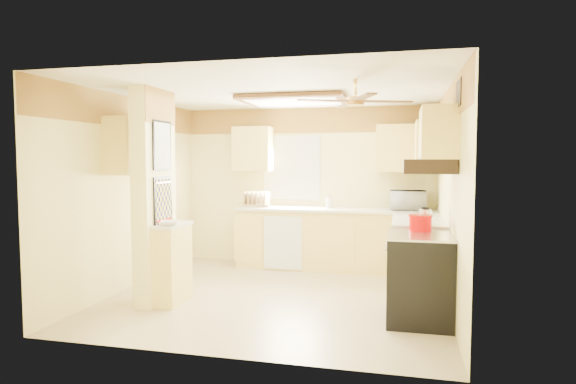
% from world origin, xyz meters
% --- Properties ---
extents(floor, '(4.00, 4.00, 0.00)m').
position_xyz_m(floor, '(0.00, 0.00, 0.00)').
color(floor, tan).
rests_on(floor, ground).
extents(ceiling, '(4.00, 4.00, 0.00)m').
position_xyz_m(ceiling, '(0.00, 0.00, 2.50)').
color(ceiling, white).
rests_on(ceiling, wall_back).
extents(wall_back, '(4.00, 0.00, 4.00)m').
position_xyz_m(wall_back, '(0.00, 1.90, 1.25)').
color(wall_back, '#FFF09B').
rests_on(wall_back, floor).
extents(wall_front, '(4.00, 0.00, 4.00)m').
position_xyz_m(wall_front, '(0.00, -1.90, 1.25)').
color(wall_front, '#FFF09B').
rests_on(wall_front, floor).
extents(wall_left, '(0.00, 3.80, 3.80)m').
position_xyz_m(wall_left, '(-2.00, 0.00, 1.25)').
color(wall_left, '#FFF09B').
rests_on(wall_left, floor).
extents(wall_right, '(0.00, 3.80, 3.80)m').
position_xyz_m(wall_right, '(2.00, 0.00, 1.25)').
color(wall_right, '#FFF09B').
rests_on(wall_right, floor).
extents(wallpaper_border, '(4.00, 0.02, 0.40)m').
position_xyz_m(wallpaper_border, '(0.00, 1.88, 2.30)').
color(wallpaper_border, gold).
rests_on(wallpaper_border, wall_back).
extents(partition_column, '(0.20, 0.70, 2.50)m').
position_xyz_m(partition_column, '(-1.35, -0.55, 1.25)').
color(partition_column, '#FFF09B').
rests_on(partition_column, floor).
extents(partition_ledge, '(0.25, 0.55, 0.90)m').
position_xyz_m(partition_ledge, '(-1.13, -0.55, 0.45)').
color(partition_ledge, '#FBDF74').
rests_on(partition_ledge, floor).
extents(ledge_top, '(0.28, 0.58, 0.04)m').
position_xyz_m(ledge_top, '(-1.13, -0.55, 0.92)').
color(ledge_top, silver).
rests_on(ledge_top, partition_ledge).
extents(lower_cabinets_back, '(3.00, 0.60, 0.90)m').
position_xyz_m(lower_cabinets_back, '(0.50, 1.60, 0.45)').
color(lower_cabinets_back, '#FBDF74').
rests_on(lower_cabinets_back, floor).
extents(lower_cabinets_right, '(0.60, 1.40, 0.90)m').
position_xyz_m(lower_cabinets_right, '(1.70, 0.60, 0.45)').
color(lower_cabinets_right, '#FBDF74').
rests_on(lower_cabinets_right, floor).
extents(countertop_back, '(3.04, 0.64, 0.04)m').
position_xyz_m(countertop_back, '(0.50, 1.59, 0.92)').
color(countertop_back, silver).
rests_on(countertop_back, lower_cabinets_back).
extents(countertop_right, '(0.64, 1.44, 0.04)m').
position_xyz_m(countertop_right, '(1.69, 0.60, 0.92)').
color(countertop_right, silver).
rests_on(countertop_right, lower_cabinets_right).
extents(dishwasher_panel, '(0.58, 0.02, 0.80)m').
position_xyz_m(dishwasher_panel, '(-0.25, 1.29, 0.43)').
color(dishwasher_panel, white).
rests_on(dishwasher_panel, lower_cabinets_back).
extents(window, '(0.92, 0.02, 1.02)m').
position_xyz_m(window, '(-0.25, 1.89, 1.55)').
color(window, white).
rests_on(window, wall_back).
extents(upper_cab_back_left, '(0.60, 0.35, 0.70)m').
position_xyz_m(upper_cab_back_left, '(-0.85, 1.72, 1.85)').
color(upper_cab_back_left, '#FBDF74').
rests_on(upper_cab_back_left, wall_back).
extents(upper_cab_back_right, '(0.90, 0.35, 0.70)m').
position_xyz_m(upper_cab_back_right, '(1.55, 1.72, 1.85)').
color(upper_cab_back_right, '#FBDF74').
rests_on(upper_cab_back_right, wall_back).
extents(upper_cab_right, '(0.35, 1.00, 0.70)m').
position_xyz_m(upper_cab_right, '(1.82, 1.25, 1.85)').
color(upper_cab_right, '#FBDF74').
rests_on(upper_cab_right, wall_right).
extents(upper_cab_left_wall, '(0.35, 0.75, 0.70)m').
position_xyz_m(upper_cab_left_wall, '(-1.82, -0.25, 1.85)').
color(upper_cab_left_wall, '#FBDF74').
rests_on(upper_cab_left_wall, wall_left).
extents(upper_cab_over_stove, '(0.35, 0.76, 0.52)m').
position_xyz_m(upper_cab_over_stove, '(1.82, -0.55, 1.95)').
color(upper_cab_over_stove, '#FBDF74').
rests_on(upper_cab_over_stove, wall_right).
extents(stove, '(0.68, 0.77, 0.92)m').
position_xyz_m(stove, '(1.67, -0.55, 0.46)').
color(stove, black).
rests_on(stove, floor).
extents(range_hood, '(0.50, 0.76, 0.14)m').
position_xyz_m(range_hood, '(1.74, -0.55, 1.62)').
color(range_hood, black).
rests_on(range_hood, upper_cab_over_stove).
extents(poster_menu, '(0.02, 0.42, 0.57)m').
position_xyz_m(poster_menu, '(-1.24, -0.55, 1.85)').
color(poster_menu, black).
rests_on(poster_menu, partition_column).
extents(poster_nashville, '(0.02, 0.42, 0.57)m').
position_xyz_m(poster_nashville, '(-1.24, -0.55, 1.20)').
color(poster_nashville, black).
rests_on(poster_nashville, partition_column).
extents(ceiling_light_panel, '(1.35, 0.95, 0.06)m').
position_xyz_m(ceiling_light_panel, '(0.10, 0.50, 2.46)').
color(ceiling_light_panel, brown).
rests_on(ceiling_light_panel, ceiling).
extents(ceiling_fan, '(1.15, 1.15, 0.26)m').
position_xyz_m(ceiling_fan, '(1.00, -0.70, 2.29)').
color(ceiling_fan, gold).
rests_on(ceiling_fan, ceiling).
extents(vent_grate, '(0.02, 0.40, 0.25)m').
position_xyz_m(vent_grate, '(1.98, -0.90, 2.30)').
color(vent_grate, black).
rests_on(vent_grate, wall_right).
extents(microwave, '(0.53, 0.37, 0.29)m').
position_xyz_m(microwave, '(1.57, 1.64, 1.08)').
color(microwave, white).
rests_on(microwave, countertop_back).
extents(bowl, '(0.26, 0.26, 0.05)m').
position_xyz_m(bowl, '(-1.08, -0.69, 0.97)').
color(bowl, white).
rests_on(bowl, ledge_top).
extents(dutch_oven, '(0.26, 0.26, 0.17)m').
position_xyz_m(dutch_oven, '(1.68, -0.29, 1.00)').
color(dutch_oven, '#C30100').
rests_on(dutch_oven, stove).
extents(kettle, '(0.13, 0.13, 0.20)m').
position_xyz_m(kettle, '(1.75, 0.05, 1.03)').
color(kettle, silver).
rests_on(kettle, countertop_right).
extents(dish_rack, '(0.44, 0.35, 0.23)m').
position_xyz_m(dish_rack, '(-0.76, 1.60, 1.02)').
color(dish_rack, tan).
rests_on(dish_rack, countertop_back).
extents(utensil_crock, '(0.11, 0.11, 0.22)m').
position_xyz_m(utensil_crock, '(0.40, 1.67, 1.01)').
color(utensil_crock, white).
rests_on(utensil_crock, countertop_back).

